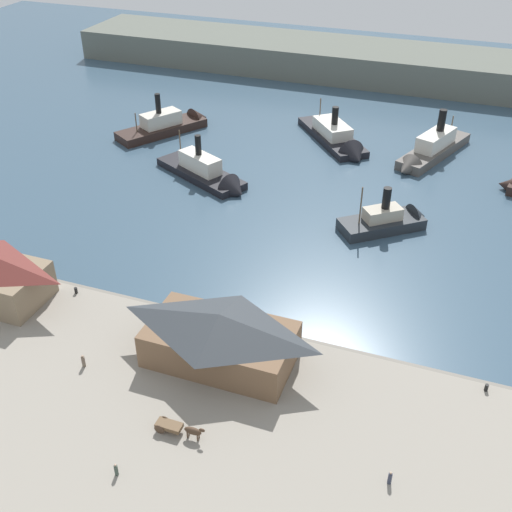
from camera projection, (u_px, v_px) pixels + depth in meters
ground_plane at (246, 314)px, 87.24m from camera, size 320.00×320.00×0.00m
quay_promenade at (176, 426)px, 69.70m from camera, size 110.00×36.00×1.20m
seawall_edge at (237, 326)px, 84.14m from camera, size 110.00×0.80×1.00m
ferry_shed_west_terminal at (220, 337)px, 75.96m from camera, size 18.23×10.26×7.02m
horse_cart at (178, 428)px, 67.55m from camera, size 5.77×1.44×1.87m
pedestrian_walking_east at (83, 361)px, 76.35m from camera, size 0.44×0.44×1.78m
pedestrian_walking_west at (116, 470)px, 63.25m from camera, size 0.39×0.39×1.59m
pedestrian_near_cart at (390, 478)px, 62.40m from camera, size 0.41×0.41×1.67m
mooring_post_west at (486, 388)px, 73.17m from camera, size 0.44×0.44×0.90m
mooring_post_center_east at (76, 290)px, 88.99m from camera, size 0.44×0.44×0.90m
ferry_moored_west at (210, 175)px, 120.22m from camera, size 22.71×15.53×10.66m
ferry_approaching_east at (391, 220)px, 105.96m from camera, size 15.45×13.92×10.22m
ferry_outer_harbor at (338, 140)px, 134.57m from camera, size 20.62×23.32×10.12m
ferry_mid_harbor at (171, 124)px, 141.55m from camera, size 16.82×22.21×11.06m
ferry_approaching_west at (429, 151)px, 128.74m from camera, size 13.57×25.12×11.02m
far_headland at (389, 64)px, 171.05m from camera, size 180.00×24.00×8.00m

